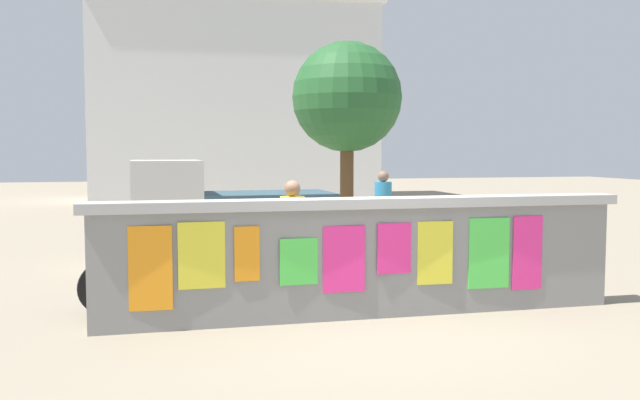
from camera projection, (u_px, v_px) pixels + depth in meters
name	position (u px, v px, depth m)	size (l,w,h in m)	color
ground	(266.00, 235.00, 15.91)	(60.00, 60.00, 0.00)	gray
poster_wall	(366.00, 256.00, 8.09)	(6.64, 0.42, 1.45)	gray
auto_rickshaw_truck	(222.00, 212.00, 12.12)	(3.64, 1.61, 1.85)	black
motorcycle	(452.00, 243.00, 11.21)	(1.90, 0.56, 0.87)	black
bicycle_near	(147.00, 281.00, 8.51)	(1.66, 0.60, 0.95)	black
person_walking	(292.00, 227.00, 9.08)	(0.43, 0.43, 1.62)	#3F994C
person_bystander	(383.00, 203.00, 13.26)	(0.48, 0.48, 1.62)	#338CBF
tree_roadside	(347.00, 98.00, 18.41)	(3.04, 3.04, 5.02)	brown
building_background	(235.00, 97.00, 28.20)	(11.91, 4.63, 8.51)	silver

